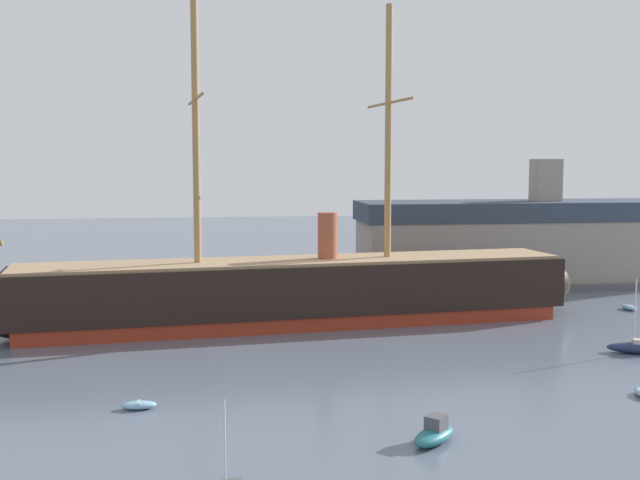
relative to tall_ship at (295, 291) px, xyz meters
The scene contains 8 objects.
tall_ship is the anchor object (origin of this frame).
motorboat_near_centre 33.89m from the tall_ship, 82.77° to the right, with size 3.67×3.70×1.55m.
dinghy_mid_left 28.20m from the tall_ship, 117.39° to the right, with size 2.27×1.03×0.53m.
sailboat_alongside_stern 31.15m from the tall_ship, 30.08° to the right, with size 5.00×2.97×6.24m.
motorboat_far_left 25.36m from the tall_ship, 164.65° to the left, with size 4.43×2.28×1.78m.
dinghy_far_right 36.48m from the tall_ship, ahead, with size 1.23×2.43×0.55m.
dinghy_distant_centre 14.71m from the tall_ship, 52.11° to the left, with size 2.29×1.02×0.54m.
dockside_warehouse_right 37.26m from the tall_ship, 33.95° to the left, with size 43.98×12.61×16.16m.
Camera 1 is at (-12.75, -25.33, 15.99)m, focal length 44.47 mm.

